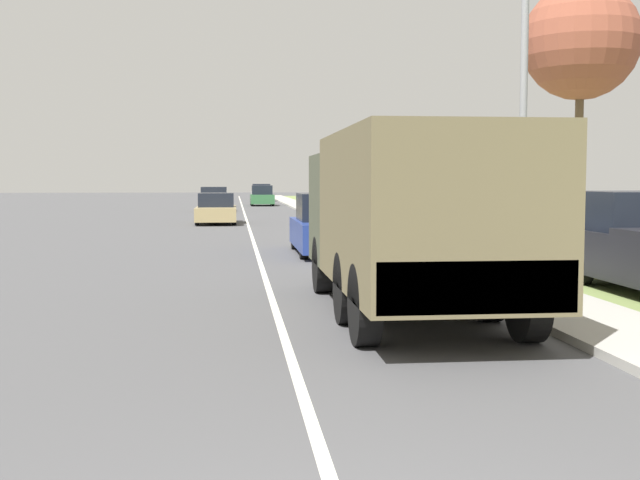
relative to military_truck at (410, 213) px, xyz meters
name	(u,v)px	position (x,y,z in m)	size (l,w,h in m)	color
ground_plane	(246,219)	(-2.05, 31.18, -1.58)	(180.00, 180.00, 0.00)	#4C4C4F
lane_centre_stripe	(246,219)	(-2.05, 31.18, -1.58)	(0.12, 120.00, 0.00)	silver
sidewalk_right	(329,217)	(2.45, 31.18, -1.52)	(1.80, 120.00, 0.12)	#ADAAA3
grass_strip_right	(408,218)	(6.85, 31.18, -1.57)	(7.00, 120.00, 0.02)	olive
military_truck	(410,213)	(0.00, 0.00, 0.00)	(2.43, 7.27, 2.79)	#474C38
car_nearest_ahead	(328,227)	(-0.05, 10.46, -0.82)	(1.85, 4.80, 1.71)	navy
car_second_ahead	(216,210)	(-3.54, 26.61, -0.92)	(1.89, 4.84, 1.47)	tan
car_third_ahead	(214,200)	(-4.01, 41.51, -0.85)	(1.90, 4.49, 1.63)	tan
car_fourth_ahead	(262,197)	(-0.42, 53.18, -0.85)	(1.86, 4.24, 1.64)	#336B3D
car_farthest_ahead	(261,193)	(0.00, 66.82, -0.83)	(1.94, 3.91, 1.70)	silver
lamp_post	(515,30)	(2.52, 2.49, 3.29)	(1.69, 0.24, 8.13)	gray
tree_mid_right	(581,42)	(7.70, 11.28, 4.63)	(3.50, 3.50, 7.98)	brown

